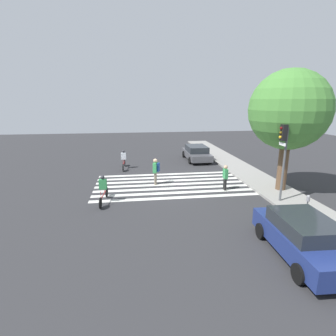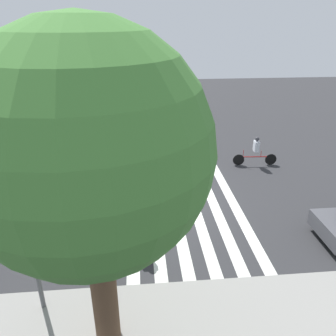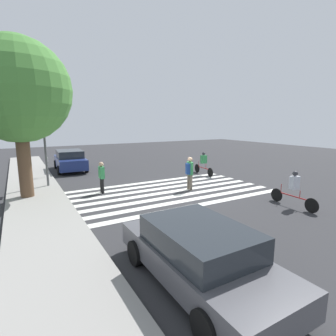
# 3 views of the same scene
# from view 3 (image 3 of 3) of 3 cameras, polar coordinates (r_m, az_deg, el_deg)

# --- Properties ---
(ground_plane) EXTENTS (60.00, 60.00, 0.00)m
(ground_plane) POSITION_cam_3_polar(r_m,az_deg,el_deg) (13.76, 0.93, -5.14)
(ground_plane) COLOR #2D2D30
(sidewalk_curb) EXTENTS (36.00, 2.50, 0.14)m
(sidewalk_curb) POSITION_cam_3_polar(r_m,az_deg,el_deg) (11.94, -26.04, -8.26)
(sidewalk_curb) COLOR gray
(sidewalk_curb) RESTS_ON ground_plane
(crosswalk_stripes) EXTENTS (5.44, 10.00, 0.01)m
(crosswalk_stripes) POSITION_cam_3_polar(r_m,az_deg,el_deg) (13.76, 0.93, -5.12)
(crosswalk_stripes) COLOR silver
(crosswalk_stripes) RESTS_ON ground_plane
(traffic_light) EXTENTS (0.60, 0.50, 4.51)m
(traffic_light) POSITION_cam_3_polar(r_m,az_deg,el_deg) (15.51, -24.95, 7.48)
(traffic_light) COLOR #515456
(traffic_light) RESTS_ON ground_plane
(parking_meter) EXTENTS (0.15, 0.15, 1.41)m
(parking_meter) POSITION_cam_3_polar(r_m,az_deg,el_deg) (18.25, -24.83, 1.08)
(parking_meter) COLOR #515456
(parking_meter) RESTS_ON ground_plane
(street_tree) EXTENTS (4.62, 4.62, 7.28)m
(street_tree) POSITION_cam_3_polar(r_m,az_deg,el_deg) (13.70, -29.94, 14.32)
(street_tree) COLOR brown
(street_tree) RESTS_ON ground_plane
(pedestrian_adult_yellow_jacket) EXTENTS (0.45, 0.24, 1.61)m
(pedestrian_adult_yellow_jacket) POSITION_cam_3_polar(r_m,az_deg,el_deg) (13.71, -14.25, -1.61)
(pedestrian_adult_yellow_jacket) COLOR black
(pedestrian_adult_yellow_jacket) RESTS_ON ground_plane
(pedestrian_adult_tall_backpack) EXTENTS (0.54, 0.51, 1.77)m
(pedestrian_adult_tall_backpack) POSITION_cam_3_polar(r_m,az_deg,el_deg) (13.90, 4.70, -0.63)
(pedestrian_adult_tall_backpack) COLOR #6B6051
(pedestrian_adult_tall_backpack) RESTS_ON ground_plane
(cyclist_far_lane) EXTENTS (2.33, 0.41, 1.57)m
(cyclist_far_lane) POSITION_cam_3_polar(r_m,az_deg,el_deg) (12.38, 25.75, -3.81)
(cyclist_far_lane) COLOR black
(cyclist_far_lane) RESTS_ON ground_plane
(cyclist_mid_street) EXTENTS (2.30, 0.42, 1.57)m
(cyclist_mid_street) POSITION_cam_3_polar(r_m,az_deg,el_deg) (18.06, 7.75, 1.23)
(cyclist_mid_street) COLOR black
(cyclist_mid_street) RESTS_ON ground_plane
(car_parked_silver_sedan) EXTENTS (4.61, 2.08, 1.38)m
(car_parked_silver_sedan) POSITION_cam_3_polar(r_m,az_deg,el_deg) (6.20, 6.79, -17.98)
(car_parked_silver_sedan) COLOR #4C4C51
(car_parked_silver_sedan) RESTS_ON ground_plane
(car_parked_dark_suv) EXTENTS (4.50, 2.18, 1.51)m
(car_parked_dark_suv) POSITION_cam_3_polar(r_m,az_deg,el_deg) (20.80, -20.54, 1.61)
(car_parked_dark_suv) COLOR navy
(car_parked_dark_suv) RESTS_ON ground_plane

